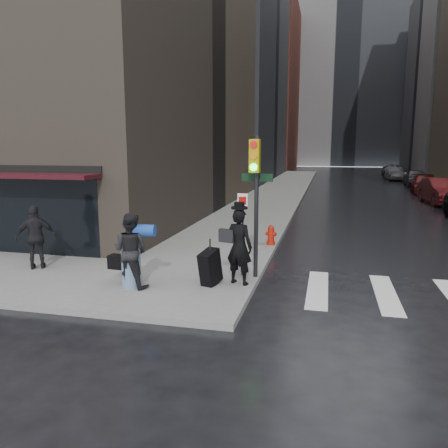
{
  "coord_description": "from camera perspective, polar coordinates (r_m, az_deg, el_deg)",
  "views": [
    {
      "loc": [
        3.64,
        -9.65,
        3.48
      ],
      "look_at": [
        0.79,
        2.33,
        1.3
      ],
      "focal_mm": 35.0,
      "sensor_mm": 36.0,
      "label": 1
    }
  ],
  "objects": [
    {
      "name": "ground",
      "position": [
        10.89,
        -6.96,
        -8.68
      ],
      "size": [
        140.0,
        140.0,
        0.0
      ],
      "primitive_type": "plane",
      "color": "black",
      "rests_on": "ground"
    },
    {
      "name": "sidewalk_left",
      "position": [
        36.99,
        7.73,
        4.68
      ],
      "size": [
        4.0,
        50.0,
        0.15
      ],
      "primitive_type": "cube",
      "color": "slate",
      "rests_on": "ground"
    },
    {
      "name": "bldg_left_mid",
      "position": [
        52.25,
        -6.23,
        24.99
      ],
      "size": [
        22.0,
        24.0,
        34.0
      ],
      "primitive_type": "cube",
      "color": "slate",
      "rests_on": "ground"
    },
    {
      "name": "bldg_left_far",
      "position": [
        74.17,
        0.35,
        17.43
      ],
      "size": [
        22.0,
        20.0,
        26.0
      ],
      "primitive_type": "cube",
      "color": "#5A281E",
      "rests_on": "ground"
    },
    {
      "name": "bldg_distant",
      "position": [
        88.57,
        15.56,
        17.83
      ],
      "size": [
        40.0,
        12.0,
        32.0
      ],
      "primitive_type": "cube",
      "color": "slate",
      "rests_on": "ground"
    },
    {
      "name": "man_overcoat",
      "position": [
        10.63,
        1.21,
        -3.37
      ],
      "size": [
        1.31,
        0.96,
        2.07
      ],
      "rotation": [
        0.0,
        0.0,
        2.85
      ],
      "color": "black",
      "rests_on": "ground"
    },
    {
      "name": "man_jeans",
      "position": [
        10.63,
        -12.1,
        -3.38
      ],
      "size": [
        1.28,
        0.76,
        1.81
      ],
      "rotation": [
        0.0,
        0.0,
        3.06
      ],
      "color": "black",
      "rests_on": "ground"
    },
    {
      "name": "man_greycoat",
      "position": [
        13.05,
        -23.32,
        -1.59
      ],
      "size": [
        1.11,
        0.92,
        1.77
      ],
      "rotation": [
        0.0,
        0.0,
        3.71
      ],
      "color": "black",
      "rests_on": "ground"
    },
    {
      "name": "traffic_light",
      "position": [
        10.96,
        3.99,
        4.77
      ],
      "size": [
        0.9,
        0.47,
        3.61
      ],
      "rotation": [
        0.0,
        0.0,
        -0.13
      ],
      "color": "black",
      "rests_on": "ground"
    },
    {
      "name": "fire_hydrant",
      "position": [
        15.14,
        6.15,
        -1.55
      ],
      "size": [
        0.4,
        0.3,
        0.68
      ],
      "rotation": [
        0.0,
        0.0,
        -0.28
      ],
      "color": "#9D1809",
      "rests_on": "ground"
    },
    {
      "name": "parked_car_2",
      "position": [
        29.88,
        26.57,
        3.84
      ],
      "size": [
        2.03,
        4.96,
        1.6
      ],
      "primitive_type": "imported",
      "rotation": [
        0.0,
        0.0,
        0.07
      ],
      "color": "#3D0C0E",
      "rests_on": "ground"
    },
    {
      "name": "parked_car_3",
      "position": [
        36.55,
        24.82,
        4.75
      ],
      "size": [
        2.3,
        4.89,
        1.38
      ],
      "primitive_type": "imported",
      "rotation": [
        0.0,
        0.0,
        -0.08
      ],
      "color": "#450E0D",
      "rests_on": "ground"
    },
    {
      "name": "parked_car_4",
      "position": [
        43.25,
        23.77,
        5.59
      ],
      "size": [
        2.03,
        4.52,
        1.51
      ],
      "primitive_type": "imported",
      "rotation": [
        0.0,
        0.0,
        -0.06
      ],
      "color": "#3D3D42",
      "rests_on": "ground"
    },
    {
      "name": "parked_car_5",
      "position": [
        49.77,
        21.36,
        6.17
      ],
      "size": [
        1.52,
        4.3,
        1.41
      ],
      "primitive_type": "imported",
      "rotation": [
        0.0,
        0.0,
        -0.01
      ],
      "color": "#3E3E43",
      "rests_on": "ground"
    },
    {
      "name": "parked_car_6",
      "position": [
        56.55,
        21.18,
        6.56
      ],
      "size": [
        2.56,
        5.12,
        1.39
      ],
      "primitive_type": "imported",
      "rotation": [
        0.0,
        0.0,
        -0.05
      ],
      "color": "#45454A",
      "rests_on": "ground"
    }
  ]
}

